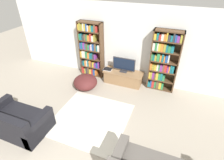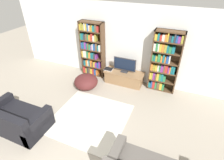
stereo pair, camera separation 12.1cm
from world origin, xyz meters
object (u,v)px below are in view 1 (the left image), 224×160
bookshelf_right (163,61)px  tv_stand (123,77)px  couch_left_sectional (17,122)px  bookshelf_left (91,50)px  television (124,65)px  laptop (108,69)px  beanbag_ottoman (85,82)px

bookshelf_right → tv_stand: (-1.23, -0.15, -0.79)m
tv_stand → couch_left_sectional: (-1.76, -3.02, 0.05)m
bookshelf_left → tv_stand: (1.30, -0.15, -0.77)m
television → laptop: size_ratio=2.61×
bookshelf_left → beanbag_ottoman: bearing=-76.1°
bookshelf_right → laptop: (-1.80, -0.20, -0.56)m
bookshelf_right → laptop: 1.90m
television → bookshelf_left: bearing=173.8°
television → couch_left_sectional: 3.53m
television → tv_stand: bearing=-90.0°
couch_left_sectional → beanbag_ottoman: couch_left_sectional is taller
bookshelf_right → tv_stand: bookshelf_right is taller
tv_stand → television: television is taller
tv_stand → laptop: bearing=-175.2°
laptop → beanbag_ottoman: size_ratio=0.38×
bookshelf_left → couch_left_sectional: (-0.45, -3.17, -0.73)m
bookshelf_right → television: 1.27m
bookshelf_right → tv_stand: bearing=-173.0°
tv_stand → television: 0.49m
tv_stand → couch_left_sectional: bearing=-120.2°
bookshelf_left → laptop: bookshelf_left is taller
couch_left_sectional → laptop: bearing=68.2°
bookshelf_right → bookshelf_left: bearing=-180.0°
television → couch_left_sectional: size_ratio=0.52×
laptop → bookshelf_right: bearing=6.3°
tv_stand → couch_left_sectional: couch_left_sectional is taller
tv_stand → beanbag_ottoman: size_ratio=1.72×
couch_left_sectional → bookshelf_left: bearing=81.9°
couch_left_sectional → bookshelf_right: bearing=46.7°
television → laptop: (-0.57, -0.06, -0.26)m
bookshelf_right → couch_left_sectional: size_ratio=1.32×
tv_stand → television: bearing=90.0°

